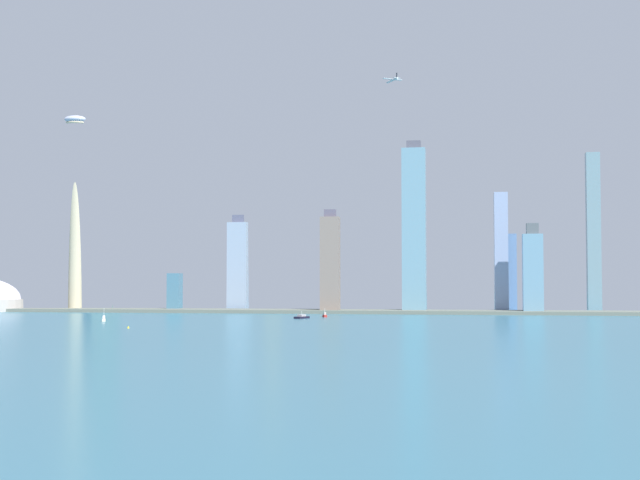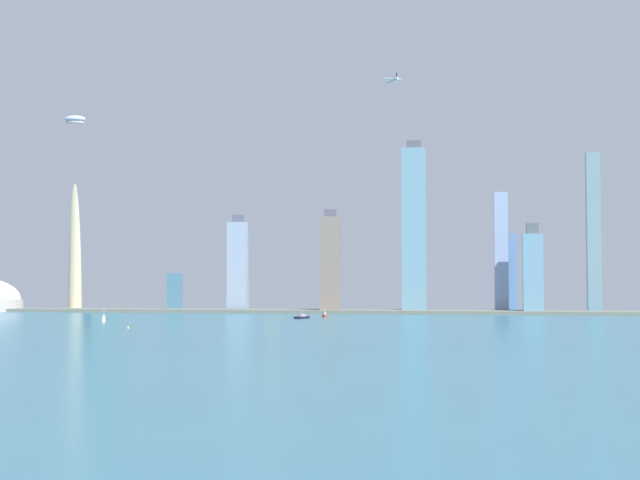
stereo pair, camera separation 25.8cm
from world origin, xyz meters
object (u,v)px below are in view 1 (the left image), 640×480
at_px(observation_tower, 77,183).
at_px(boat_2, 104,319).
at_px(skyscraper_6, 593,232).
at_px(airplane, 392,80).
at_px(skyscraper_3, 533,272).
at_px(boat_0, 302,317).
at_px(skyscraper_2, 501,253).
at_px(skyscraper_9, 107,236).
at_px(skyscraper_12, 412,239).
at_px(skyscraper_7, 273,238).
at_px(skyscraper_13, 239,265).
at_px(skyscraper_4, 414,229).
at_px(skyscraper_1, 330,264).
at_px(boat_3, 325,315).
at_px(skyscraper_10, 109,252).
at_px(skyscraper_8, 508,273).
at_px(skyscraper_5, 97,259).
at_px(channel_buoy_0, 128,327).
at_px(skyscraper_0, 175,292).

distance_m(observation_tower, boat_2, 314.85).
relative_size(skyscraper_6, airplane, 8.03).
distance_m(skyscraper_3, airplane, 259.67).
bearing_deg(observation_tower, boat_0, -27.61).
height_order(skyscraper_2, skyscraper_9, skyscraper_9).
bearing_deg(boat_2, skyscraper_12, 119.40).
height_order(skyscraper_3, skyscraper_9, skyscraper_9).
bearing_deg(skyscraper_7, skyscraper_2, -9.37).
bearing_deg(observation_tower, skyscraper_13, 9.84).
bearing_deg(skyscraper_4, skyscraper_6, 16.40).
relative_size(skyscraper_1, skyscraper_2, 0.85).
distance_m(skyscraper_9, boat_3, 324.37).
bearing_deg(skyscraper_9, boat_0, -32.96).
bearing_deg(skyscraper_9, skyscraper_10, 109.79).
relative_size(skyscraper_4, skyscraper_8, 2.13).
xyz_separation_m(observation_tower, skyscraper_5, (-13.76, 88.72, -85.19)).
bearing_deg(skyscraper_3, channel_buoy_0, -133.80).
height_order(skyscraper_4, skyscraper_12, skyscraper_4).
relative_size(skyscraper_4, skyscraper_7, 1.06).
xyz_separation_m(skyscraper_4, skyscraper_10, (-372.14, 52.67, -20.39)).
bearing_deg(skyscraper_12, skyscraper_1, -135.93).
relative_size(skyscraper_7, channel_buoy_0, 96.74).
height_order(skyscraper_0, skyscraper_3, skyscraper_3).
bearing_deg(skyscraper_13, skyscraper_7, 52.02).
bearing_deg(skyscraper_12, skyscraper_13, -171.53).
bearing_deg(skyscraper_7, skyscraper_10, -175.41).
xyz_separation_m(observation_tower, boat_2, (139.90, -241.32, -146.02)).
distance_m(skyscraper_5, boat_3, 391.46).
bearing_deg(observation_tower, skyscraper_5, 98.81).
xyz_separation_m(skyscraper_7, skyscraper_13, (-30.95, -39.64, -33.44)).
height_order(skyscraper_12, boat_0, skyscraper_12).
height_order(skyscraper_0, skyscraper_12, skyscraper_12).
distance_m(skyscraper_4, skyscraper_5, 412.25).
bearing_deg(skyscraper_10, boat_2, -67.43).
distance_m(skyscraper_4, boat_3, 171.82).
bearing_deg(airplane, skyscraper_1, 79.83).
height_order(skyscraper_13, boat_3, skyscraper_13).
bearing_deg(observation_tower, skyscraper_1, -3.60).
height_order(skyscraper_5, airplane, airplane).
distance_m(skyscraper_1, boat_3, 115.48).
bearing_deg(skyscraper_9, skyscraper_8, 5.53).
distance_m(skyscraper_8, channel_buoy_0, 496.22).
height_order(skyscraper_0, skyscraper_2, skyscraper_2).
xyz_separation_m(skyscraper_1, skyscraper_3, (212.32, 4.13, -9.38)).
relative_size(skyscraper_8, boat_0, 4.70).
xyz_separation_m(observation_tower, skyscraper_6, (583.70, 60.55, -59.11)).
distance_m(skyscraper_9, skyscraper_12, 355.36).
relative_size(skyscraper_1, boat_2, 9.78).
bearing_deg(skyscraper_3, boat_0, -147.37).
bearing_deg(boat_0, skyscraper_5, 72.63).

